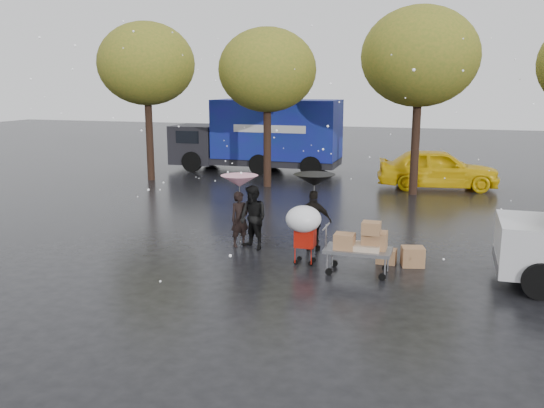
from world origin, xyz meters
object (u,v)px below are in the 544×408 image
(blue_truck, at_px, (261,136))
(shopping_cart, at_px, (304,222))
(person_pink, at_px, (240,219))
(vendor_cart, at_px, (362,243))
(yellow_taxi, at_px, (438,169))
(person_black, at_px, (314,221))

(blue_truck, bearing_deg, shopping_cart, -67.59)
(shopping_cart, distance_m, blue_truck, 15.07)
(person_pink, height_order, blue_truck, blue_truck)
(blue_truck, bearing_deg, vendor_cart, -63.14)
(yellow_taxi, bearing_deg, person_pink, 146.81)
(person_pink, xyz_separation_m, yellow_taxi, (4.75, 10.54, 0.09))
(blue_truck, bearing_deg, person_black, -65.76)
(person_black, height_order, shopping_cart, person_black)
(blue_truck, xyz_separation_m, yellow_taxi, (8.46, -2.27, -0.93))
(person_black, xyz_separation_m, vendor_cart, (1.48, -1.53, -0.07))
(shopping_cart, bearing_deg, person_black, 92.93)
(person_pink, height_order, vendor_cart, person_pink)
(person_black, distance_m, yellow_taxi, 10.70)
(blue_truck, height_order, yellow_taxi, blue_truck)
(person_black, relative_size, blue_truck, 0.19)
(shopping_cart, xyz_separation_m, blue_truck, (-5.74, 13.92, 0.69))
(person_black, distance_m, shopping_cart, 1.35)
(yellow_taxi, bearing_deg, vendor_cart, 164.79)
(blue_truck, bearing_deg, person_pink, -73.85)
(person_black, bearing_deg, blue_truck, -67.48)
(shopping_cart, relative_size, yellow_taxi, 0.30)
(shopping_cart, distance_m, yellow_taxi, 11.97)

